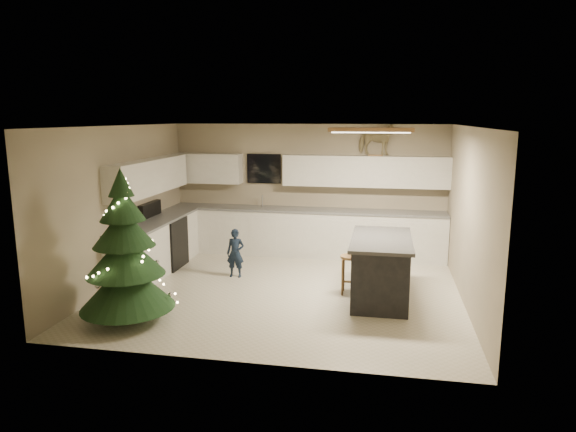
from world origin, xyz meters
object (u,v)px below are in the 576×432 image
Objects in this scene: christmas_tree at (125,260)px; toddler at (235,253)px; island at (381,268)px; bar_stool at (350,265)px; rocking_horse at (376,139)px.

toddler is at bearing 67.65° from christmas_tree.
island is 2.77× the size of bar_stool.
bar_stool is at bearing -177.40° from rocking_horse.
christmas_tree is 2.37m from toddler.
toddler is at bearing 165.53° from island.
toddler is at bearing 166.09° from bar_stool.
toddler is at bearing 137.40° from rocking_horse.
christmas_tree reaches higher than island.
toddler is 1.15× the size of rocking_horse.
toddler is (0.89, 2.15, -0.44)m from christmas_tree.
rocking_horse is at bearing 94.17° from island.
rocking_horse reaches higher than toddler.
island is 3.71m from christmas_tree.
island is 2.32× the size of rocking_horse.
toddler is (-2.01, 0.50, -0.04)m from bar_stool.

